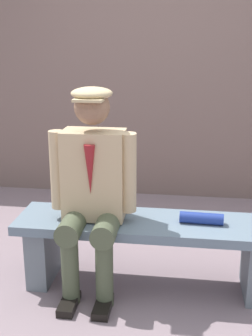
# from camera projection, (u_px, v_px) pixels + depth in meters

# --- Properties ---
(ground_plane) EXTENTS (30.00, 30.00, 0.00)m
(ground_plane) POSITION_uv_depth(u_px,v_px,m) (146.00, 284.00, 3.00)
(ground_plane) COLOR gray
(bench) EXTENTS (1.71, 0.44, 0.47)m
(bench) POSITION_uv_depth(u_px,v_px,m) (147.00, 241.00, 2.90)
(bench) COLOR slate
(bench) RESTS_ON ground
(seated_man) EXTENTS (0.56, 0.56, 1.33)m
(seated_man) POSITION_uv_depth(u_px,v_px,m) (92.00, 184.00, 2.77)
(seated_man) COLOR tan
(seated_man) RESTS_ON ground
(rolled_magazine) EXTENTS (0.28, 0.08, 0.07)m
(rolled_magazine) POSITION_uv_depth(u_px,v_px,m) (201.00, 218.00, 2.80)
(rolled_magazine) COLOR navy
(rolled_magazine) RESTS_ON bench
(stadium_wall) EXTENTS (12.00, 0.24, 2.07)m
(stadium_wall) POSITION_uv_depth(u_px,v_px,m) (165.00, 95.00, 4.48)
(stadium_wall) COLOR #705A53
(stadium_wall) RESTS_ON ground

